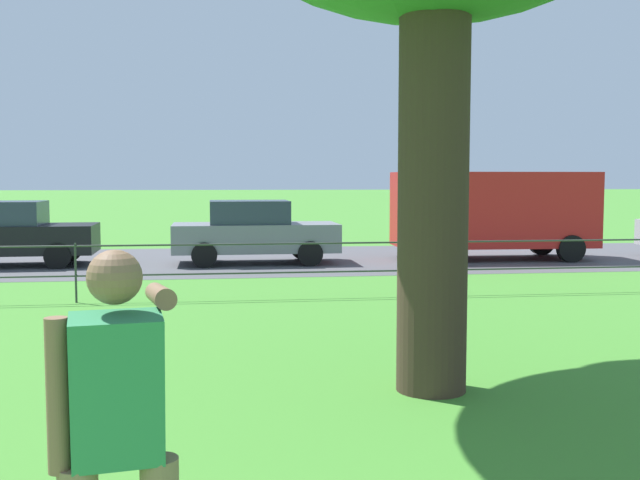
% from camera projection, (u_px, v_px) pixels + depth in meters
% --- Properties ---
extents(street_strip, '(80.00, 7.06, 0.01)m').
position_uv_depth(street_strip, '(123.00, 262.00, 18.71)').
color(street_strip, '#4C4C51').
rests_on(street_strip, ground).
extents(park_fence, '(33.53, 0.04, 1.00)m').
position_uv_depth(park_fence, '(75.00, 262.00, 12.46)').
color(park_fence, '#333833').
rests_on(park_fence, ground).
extents(person_thrower, '(0.51, 0.82, 1.78)m').
position_uv_depth(person_thrower, '(118.00, 449.00, 3.04)').
color(person_thrower, '#846B4C').
rests_on(person_thrower, ground).
extents(car_black_far_right, '(4.05, 1.90, 1.54)m').
position_uv_depth(car_black_far_right, '(7.00, 233.00, 17.76)').
color(car_black_far_right, black).
rests_on(car_black_far_right, ground).
extents(car_grey_left, '(4.02, 1.84, 1.54)m').
position_uv_depth(car_grey_left, '(254.00, 232.00, 18.34)').
color(car_grey_left, slate).
rests_on(car_grey_left, ground).
extents(panel_van_far_left, '(5.06, 2.23, 2.24)m').
position_uv_depth(panel_van_far_left, '(493.00, 210.00, 19.29)').
color(panel_van_far_left, red).
rests_on(panel_van_far_left, ground).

